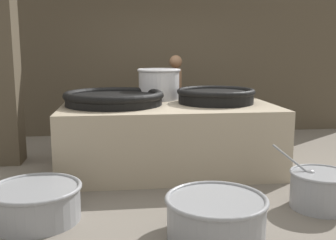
# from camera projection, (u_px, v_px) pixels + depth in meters

# --- Properties ---
(ground_plane) EXTENTS (60.00, 60.00, 0.00)m
(ground_plane) POSITION_uv_depth(u_px,v_px,m) (168.00, 167.00, 5.62)
(ground_plane) COLOR slate
(back_wall) EXTENTS (8.41, 0.24, 3.85)m
(back_wall) POSITION_uv_depth(u_px,v_px,m) (153.00, 36.00, 7.68)
(back_wall) COLOR #4C4233
(back_wall) RESTS_ON ground_plane
(hearth_platform) EXTENTS (2.90, 1.79, 0.90)m
(hearth_platform) POSITION_uv_depth(u_px,v_px,m) (168.00, 136.00, 5.54)
(hearth_platform) COLOR tan
(hearth_platform) RESTS_ON ground_plane
(giant_wok_near) EXTENTS (1.37, 1.37, 0.19)m
(giant_wok_near) POSITION_uv_depth(u_px,v_px,m) (114.00, 98.00, 5.37)
(giant_wok_near) COLOR black
(giant_wok_near) RESTS_ON hearth_platform
(giant_wok_far) EXTENTS (1.10, 1.10, 0.21)m
(giant_wok_far) POSITION_uv_depth(u_px,v_px,m) (216.00, 95.00, 5.54)
(giant_wok_far) COLOR black
(giant_wok_far) RESTS_ON hearth_platform
(stock_pot) EXTENTS (0.66, 0.66, 0.46)m
(stock_pot) POSITION_uv_depth(u_px,v_px,m) (159.00, 83.00, 5.96)
(stock_pot) COLOR silver
(stock_pot) RESTS_ON hearth_platform
(cook) EXTENTS (0.37, 0.58, 1.56)m
(cook) POSITION_uv_depth(u_px,v_px,m) (175.00, 97.00, 6.75)
(cook) COLOR brown
(cook) RESTS_ON ground_plane
(prep_bowl_vegetables) EXTENTS (0.77, 0.65, 0.64)m
(prep_bowl_vegetables) POSITION_uv_depth(u_px,v_px,m) (321.00, 188.00, 4.11)
(prep_bowl_vegetables) COLOR gray
(prep_bowl_vegetables) RESTS_ON ground_plane
(prep_bowl_meat) EXTENTS (0.92, 0.92, 0.36)m
(prep_bowl_meat) POSITION_uv_depth(u_px,v_px,m) (216.00, 214.00, 3.49)
(prep_bowl_meat) COLOR gray
(prep_bowl_meat) RESTS_ON ground_plane
(prep_bowl_extra) EXTENTS (0.90, 0.90, 0.35)m
(prep_bowl_extra) POSITION_uv_depth(u_px,v_px,m) (36.00, 201.00, 3.80)
(prep_bowl_extra) COLOR gray
(prep_bowl_extra) RESTS_ON ground_plane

